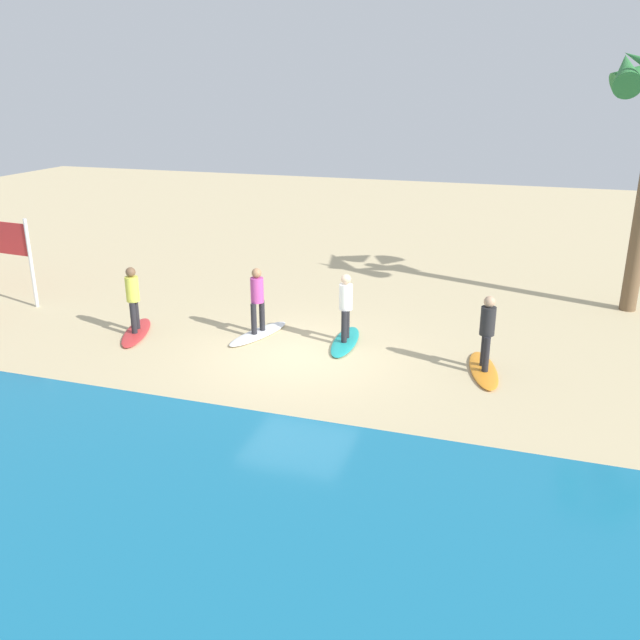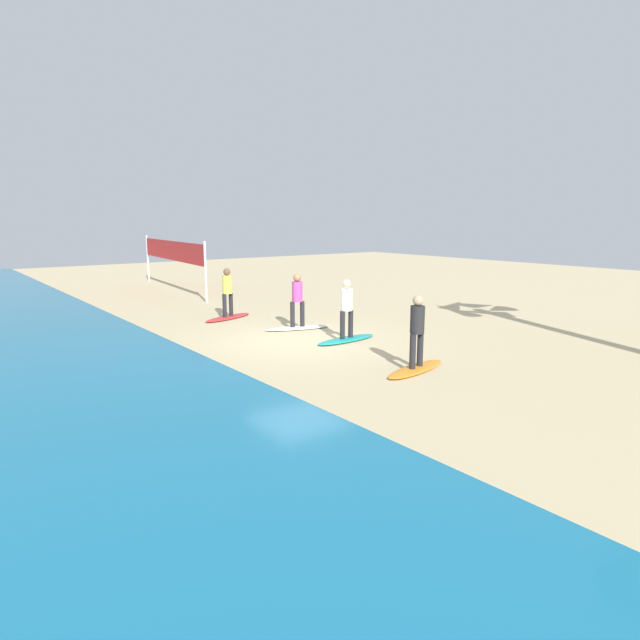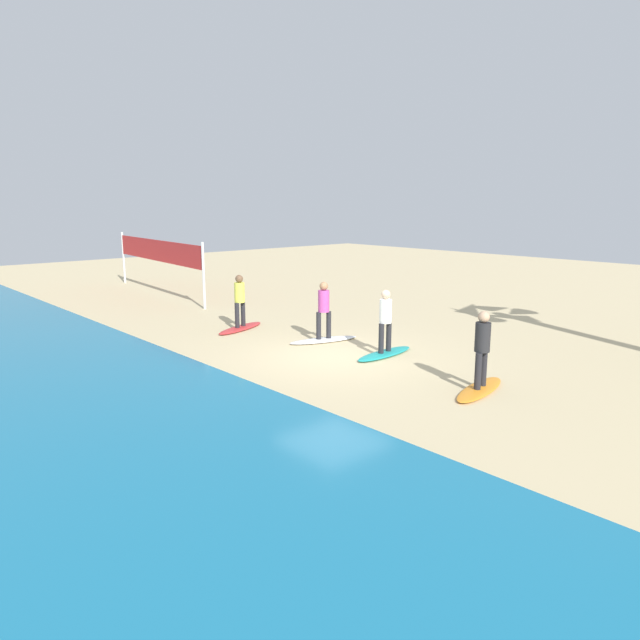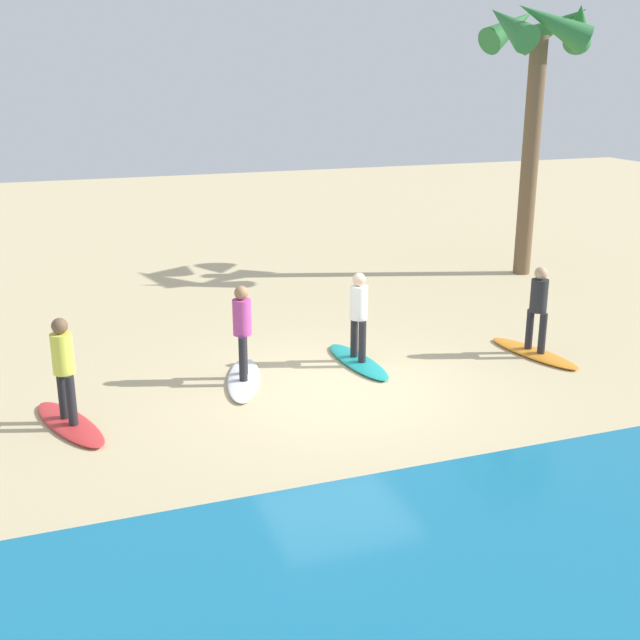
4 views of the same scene
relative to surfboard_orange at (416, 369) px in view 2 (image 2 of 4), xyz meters
The scene contains 10 objects.
ground_plane 4.17m from the surfboard_orange, ahead, with size 60.00×60.00×0.00m, color #CCB789.
surfboard_orange is the anchor object (origin of this frame).
surfer_orange 0.99m from the surfboard_orange, ahead, with size 0.32×0.45×1.64m.
surfboard_teal 3.41m from the surfboard_orange, 12.04° to the right, with size 2.10×0.56×0.09m, color teal.
surfer_teal 3.55m from the surfboard_orange, 12.04° to the right, with size 0.32×0.46×1.64m.
surfboard_white 5.57m from the surfboard_orange, ahead, with size 2.10×0.56×0.09m, color white.
surfer_white 5.66m from the surfboard_orange, ahead, with size 0.32×0.45×1.64m.
surfboard_red 8.51m from the surfboard_orange, ahead, with size 2.10×0.56×0.09m, color red.
surfer_red 8.56m from the surfboard_orange, ahead, with size 0.32×0.44×1.64m.
volleyball_net 16.98m from the surfboard_orange, ahead, with size 9.06×0.93×2.50m.
Camera 2 is at (-12.60, 8.67, 3.40)m, focal length 31.21 mm.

